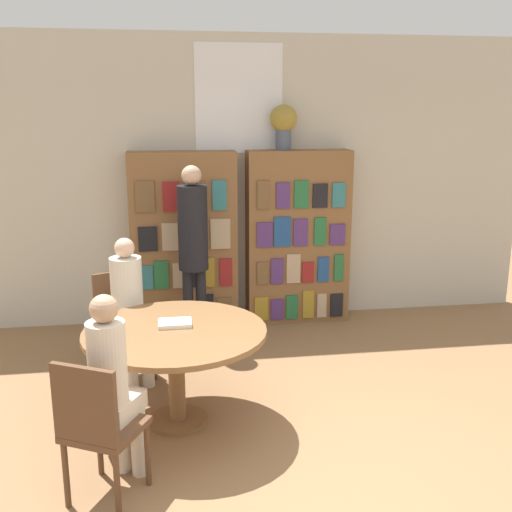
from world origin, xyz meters
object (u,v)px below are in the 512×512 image
Objects in this scene: bookshelf_left at (184,241)px; bookshelf_right at (298,237)px; seated_reader_left at (130,303)px; reading_table at (176,343)px; chair_left_side at (122,319)px; librarian_standing at (193,237)px; seated_reader_right at (114,382)px; flower_vase at (283,123)px; chair_near_camera at (97,424)px.

bookshelf_left is 1.00× the size of bookshelf_right.
seated_reader_left is at bearing -110.41° from bookshelf_left.
bookshelf_left is at bearing 86.12° from reading_table.
librarian_standing is at bearing -160.21° from chair_left_side.
bookshelf_left is at bearing -142.40° from chair_left_side.
bookshelf_right reaches higher than seated_reader_left.
bookshelf_left reaches higher than seated_reader_right.
bookshelf_right is at bearing 23.83° from librarian_standing.
chair_left_side is (-1.62, -1.18, -1.60)m from flower_vase.
seated_reader_right is at bearing 66.07° from chair_left_side.
reading_table is 1.00m from chair_left_side.
seated_reader_right is (-1.72, -2.78, -0.23)m from bookshelf_right.
chair_near_camera is 0.73× the size of seated_reader_right.
reading_table is 1.44× the size of chair_near_camera.
seated_reader_right is at bearing -104.49° from librarian_standing.
bookshelf_left reaches higher than librarian_standing.
bookshelf_right is at bearing -172.83° from chair_left_side.
librarian_standing reaches higher than seated_reader_right.
chair_left_side is 0.52× the size of librarian_standing.
seated_reader_right is at bearing -119.20° from flower_vase.
reading_table is 1.44× the size of chair_left_side.
seated_reader_right is at bearing -117.82° from reading_table.
reading_table is (-0.14, -2.07, -0.29)m from bookshelf_left.
bookshelf_left is 1.37m from chair_left_side.
flower_vase is (1.04, 0.01, 1.20)m from bookshelf_left.
seated_reader_left is at bearing -138.87° from flower_vase.
chair_left_side is at bearing -90.00° from seated_reader_left.
chair_near_camera is 0.73× the size of seated_reader_left.
reading_table is at bearing -119.67° from flower_vase.
librarian_standing is at bearing -150.47° from seated_reader_left.
chair_left_side is (-0.44, 0.89, -0.11)m from reading_table.
flower_vase is 2.57m from chair_left_side.
seated_reader_right is 0.71× the size of librarian_standing.
bookshelf_left is at bearing 98.31° from librarian_standing.
chair_left_side is 1.09m from librarian_standing.
bookshelf_right is 1.48× the size of seated_reader_right.
librarian_standing is (0.57, 0.84, 0.36)m from seated_reader_left.
bookshelf_left is 1.44m from seated_reader_left.
bookshelf_right is at bearing 56.91° from reading_table.
seated_reader_left is 1.44m from seated_reader_right.
seated_reader_right reaches higher than chair_left_side.
bookshelf_left is 3.03m from chair_near_camera.
flower_vase is at bearing 27.61° from librarian_standing.
bookshelf_left is 1.21m from bookshelf_right.
librarian_standing is at bearing 103.33° from seated_reader_right.
chair_near_camera is 1.77m from chair_left_side.
seated_reader_left is 1.07m from librarian_standing.
bookshelf_left is 4.01× the size of flower_vase.
flower_vase is at bearing 178.29° from bookshelf_right.
bookshelf_left reaches higher than reading_table.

